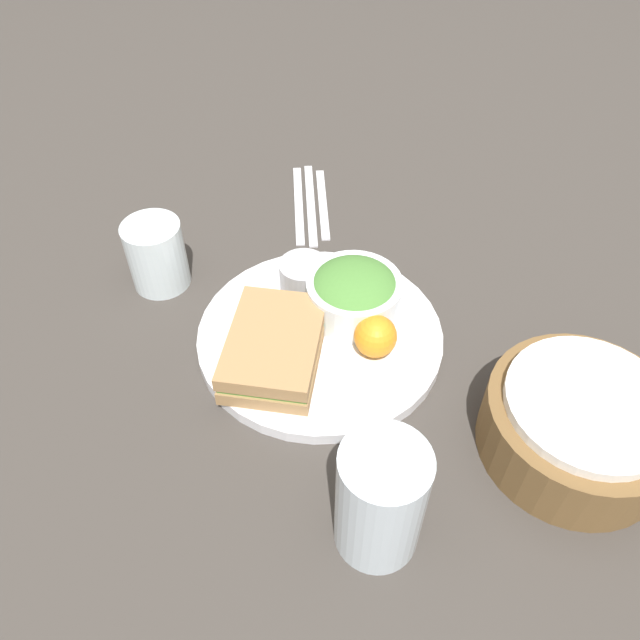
% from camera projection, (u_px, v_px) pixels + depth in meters
% --- Properties ---
extents(ground_plane, '(4.00, 4.00, 0.00)m').
position_uv_depth(ground_plane, '(320.00, 341.00, 0.75)').
color(ground_plane, '#3D3833').
extents(plate, '(0.29, 0.29, 0.02)m').
position_uv_depth(plate, '(320.00, 336.00, 0.74)').
color(plate, silver).
rests_on(plate, ground_plane).
extents(sandwich, '(0.16, 0.13, 0.04)m').
position_uv_depth(sandwich, '(274.00, 348.00, 0.69)').
color(sandwich, '#A37A4C').
rests_on(sandwich, plate).
extents(salad_bowl, '(0.11, 0.11, 0.06)m').
position_uv_depth(salad_bowl, '(354.00, 292.00, 0.74)').
color(salad_bowl, white).
rests_on(salad_bowl, plate).
extents(dressing_cup, '(0.06, 0.06, 0.04)m').
position_uv_depth(dressing_cup, '(304.00, 276.00, 0.77)').
color(dressing_cup, '#B7B7BC').
rests_on(dressing_cup, plate).
extents(orange_wedge, '(0.05, 0.05, 0.05)m').
position_uv_depth(orange_wedge, '(375.00, 337.00, 0.70)').
color(orange_wedge, orange).
rests_on(orange_wedge, plate).
extents(drink_glass, '(0.08, 0.08, 0.13)m').
position_uv_depth(drink_glass, '(380.00, 500.00, 0.53)').
color(drink_glass, silver).
rests_on(drink_glass, ground_plane).
extents(bread_basket, '(0.19, 0.19, 0.08)m').
position_uv_depth(bread_basket, '(579.00, 424.00, 0.62)').
color(bread_basket, brown).
rests_on(bread_basket, ground_plane).
extents(fork, '(0.17, 0.10, 0.01)m').
position_uv_depth(fork, '(299.00, 204.00, 0.93)').
color(fork, silver).
rests_on(fork, ground_plane).
extents(knife, '(0.18, 0.10, 0.01)m').
position_uv_depth(knife, '(311.00, 203.00, 0.93)').
color(knife, silver).
rests_on(knife, ground_plane).
extents(spoon, '(0.16, 0.09, 0.01)m').
position_uv_depth(spoon, '(323.00, 203.00, 0.93)').
color(spoon, silver).
rests_on(spoon, ground_plane).
extents(water_glass, '(0.07, 0.07, 0.09)m').
position_uv_depth(water_glass, '(157.00, 255.00, 0.78)').
color(water_glass, silver).
rests_on(water_glass, ground_plane).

